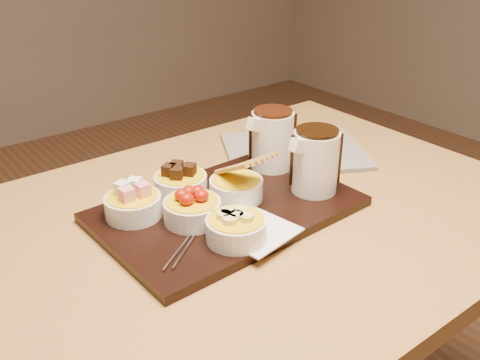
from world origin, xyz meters
TOP-DOWN VIEW (x-y plane):
  - dining_table at (0.00, 0.00)m, footprint 1.20×0.80m
  - serving_board at (0.01, 0.02)m, footprint 0.47×0.31m
  - napkin at (-0.00, -0.08)m, footprint 0.14×0.14m
  - bowl_marshmallows at (-0.14, 0.09)m, footprint 0.10×0.10m
  - bowl_cake at (-0.03, 0.11)m, footprint 0.10×0.10m
  - bowl_strawberries at (-0.07, 0.01)m, footprint 0.10×0.10m
  - bowl_biscotti at (0.04, 0.03)m, footprint 0.10×0.10m
  - bowl_bananas at (-0.04, -0.08)m, footprint 0.10×0.10m
  - pitcher_dark_chocolate at (0.18, -0.04)m, footprint 0.09×0.09m
  - pitcher_milk_chocolate at (0.19, 0.09)m, footprint 0.09×0.09m
  - fondue_skewers at (-0.07, -0.01)m, footprint 0.17×0.23m
  - newspaper at (0.30, 0.15)m, footprint 0.39×0.36m

SIDE VIEW (x-z plane):
  - dining_table at x=0.00m, z-range 0.28..1.03m
  - newspaper at x=0.30m, z-range 0.75..0.76m
  - serving_board at x=0.01m, z-range 0.75..0.77m
  - napkin at x=0.00m, z-range 0.77..0.77m
  - fondue_skewers at x=-0.07m, z-range 0.77..0.78m
  - bowl_marshmallows at x=-0.14m, z-range 0.77..0.81m
  - bowl_cake at x=-0.03m, z-range 0.77..0.81m
  - bowl_strawberries at x=-0.07m, z-range 0.77..0.81m
  - bowl_biscotti at x=0.04m, z-range 0.77..0.81m
  - bowl_bananas at x=-0.04m, z-range 0.77..0.81m
  - pitcher_dark_chocolate at x=0.18m, z-range 0.77..0.89m
  - pitcher_milk_chocolate at x=0.19m, z-range 0.77..0.89m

